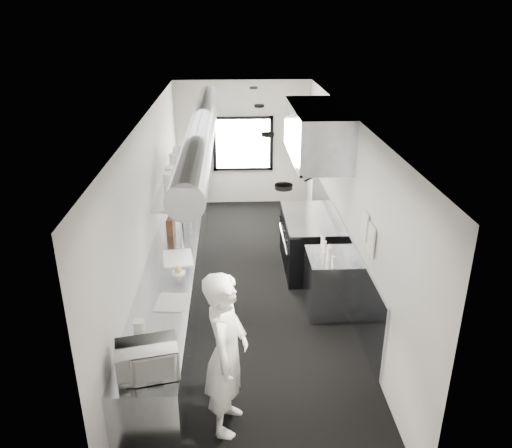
{
  "coord_description": "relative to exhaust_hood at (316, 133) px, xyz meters",
  "views": [
    {
      "loc": [
        -0.25,
        -7.24,
        4.23
      ],
      "look_at": [
        0.09,
        -0.2,
        1.22
      ],
      "focal_mm": 35.66,
      "sensor_mm": 36.0,
      "label": 1
    }
  ],
  "objects": [
    {
      "name": "notice_sheet_a",
      "position": [
        0.37,
        -1.9,
        -0.79
      ],
      "size": [
        0.02,
        0.28,
        0.38
      ],
      "primitive_type": "cube",
      "color": "silver",
      "rests_on": "wall_right"
    },
    {
      "name": "wall_front",
      "position": [
        -1.1,
        -4.7,
        -0.99
      ],
      "size": [
        3.0,
        0.02,
        2.8
      ],
      "primitive_type": "cube",
      "color": "beige",
      "rests_on": "floor"
    },
    {
      "name": "line_cook",
      "position": [
        -1.45,
        -3.63,
        -1.45
      ],
      "size": [
        0.56,
        0.75,
        1.87
      ],
      "primitive_type": "imported",
      "rotation": [
        0.0,
        0.0,
        1.39
      ],
      "color": "white",
      "rests_on": "floor"
    },
    {
      "name": "service_window",
      "position": [
        -1.1,
        3.26,
        -0.99
      ],
      "size": [
        1.36,
        0.05,
        1.25
      ],
      "color": "white",
      "rests_on": "wall_back"
    },
    {
      "name": "deli_tub_a",
      "position": [
        -2.43,
        -3.52,
        -1.45
      ],
      "size": [
        0.16,
        0.16,
        0.09
      ],
      "primitive_type": "cylinder",
      "rotation": [
        0.0,
        0.0,
        -0.33
      ],
      "color": "beige",
      "rests_on": "prep_counter"
    },
    {
      "name": "squeeze_bottle_e",
      "position": [
        -0.01,
        -1.08,
        -1.4
      ],
      "size": [
        0.07,
        0.07,
        0.18
      ],
      "primitive_type": "cylinder",
      "rotation": [
        0.0,
        0.0,
        -0.1
      ],
      "color": "silver",
      "rests_on": "bottle_station"
    },
    {
      "name": "wall_cladding",
      "position": [
        0.38,
        -0.4,
        -1.84
      ],
      "size": [
        0.03,
        5.5,
        1.1
      ],
      "primitive_type": "cube",
      "color": "#9CA2AB",
      "rests_on": "wall_right"
    },
    {
      "name": "deli_tub_b",
      "position": [
        -2.43,
        -3.08,
        -1.44
      ],
      "size": [
        0.17,
        0.17,
        0.09
      ],
      "primitive_type": "cylinder",
      "rotation": [
        0.0,
        0.0,
        0.36
      ],
      "color": "beige",
      "rests_on": "prep_counter"
    },
    {
      "name": "knife_block",
      "position": [
        -2.34,
        -0.47,
        -1.36
      ],
      "size": [
        0.13,
        0.24,
        0.26
      ],
      "primitive_type": "cube",
      "rotation": [
        0.0,
        0.0,
        -0.08
      ],
      "color": "#4D281B",
      "rests_on": "prep_counter"
    },
    {
      "name": "plate_stack_a",
      "position": [
        -2.29,
        -0.38,
        -0.67
      ],
      "size": [
        0.29,
        0.29,
        0.31
      ],
      "primitive_type": "cylinder",
      "rotation": [
        0.0,
        0.0,
        -0.09
      ],
      "color": "silver",
      "rests_on": "pass_shelf"
    },
    {
      "name": "ceiling",
      "position": [
        -1.1,
        -0.7,
        0.41
      ],
      "size": [
        3.0,
        8.0,
        0.01
      ],
      "primitive_type": "cube",
      "color": "silver",
      "rests_on": "wall_back"
    },
    {
      "name": "far_work_table",
      "position": [
        -2.25,
        2.5,
        -1.94
      ],
      "size": [
        0.7,
        1.2,
        0.9
      ],
      "primitive_type": "cube",
      "color": "#9CA2AB",
      "rests_on": "floor"
    },
    {
      "name": "wall_back",
      "position": [
        -1.1,
        3.3,
        -0.99
      ],
      "size": [
        3.0,
        0.02,
        2.8
      ],
      "primitive_type": "cube",
      "color": "beige",
      "rests_on": "floor"
    },
    {
      "name": "cutting_board",
      "position": [
        -2.16,
        -1.37,
        -1.48
      ],
      "size": [
        0.49,
        0.6,
        0.02
      ],
      "primitive_type": "cube",
      "rotation": [
        0.0,
        0.0,
        0.15
      ],
      "color": "silver",
      "rests_on": "prep_counter"
    },
    {
      "name": "bottle_station",
      "position": [
        0.05,
        -1.4,
        -1.94
      ],
      "size": [
        0.65,
        0.8,
        0.9
      ],
      "primitive_type": "cube",
      "color": "#9CA2AB",
      "rests_on": "floor"
    },
    {
      "name": "squeeze_bottle_d",
      "position": [
        -0.02,
        -1.27,
        -1.4
      ],
      "size": [
        0.07,
        0.07,
        0.18
      ],
      "primitive_type": "cylinder",
      "rotation": [
        0.0,
        0.0,
        -0.17
      ],
      "color": "silver",
      "rests_on": "bottle_station"
    },
    {
      "name": "microwave",
      "position": [
        -2.21,
        -3.85,
        -1.33
      ],
      "size": [
        0.62,
        0.52,
        0.33
      ],
      "primitive_type": "imported",
      "rotation": [
        0.0,
        0.0,
        0.21
      ],
      "color": "silver",
      "rests_on": "prep_counter"
    },
    {
      "name": "squeeze_bottle_c",
      "position": [
        0.04,
        -1.39,
        -1.4
      ],
      "size": [
        0.08,
        0.08,
        0.17
      ],
      "primitive_type": "cylinder",
      "rotation": [
        0.0,
        0.0,
        0.42
      ],
      "color": "silver",
      "rests_on": "bottle_station"
    },
    {
      "name": "prep_counter",
      "position": [
        -2.25,
        -1.2,
        -1.94
      ],
      "size": [
        0.7,
        6.0,
        0.9
      ],
      "primitive_type": "cube",
      "color": "#9CA2AB",
      "rests_on": "floor"
    },
    {
      "name": "plate_stack_b",
      "position": [
        -2.3,
        -0.07,
        -0.66
      ],
      "size": [
        0.26,
        0.26,
        0.32
      ],
      "primitive_type": "cylinder",
      "rotation": [
        0.0,
        0.0,
        0.08
      ],
      "color": "silver",
      "rests_on": "pass_shelf"
    },
    {
      "name": "small_plate",
      "position": [
        -2.11,
        -1.81,
        -1.48
      ],
      "size": [
        0.25,
        0.25,
        0.02
      ],
      "primitive_type": "cylinder",
      "rotation": [
        0.0,
        0.0,
        -0.38
      ],
      "color": "silver",
      "rests_on": "prep_counter"
    },
    {
      "name": "wall_left",
      "position": [
        -2.6,
        -0.7,
        -0.99
      ],
      "size": [
        0.02,
        8.0,
        2.8
      ],
      "primitive_type": "cube",
      "color": "beige",
      "rests_on": "floor"
    },
    {
      "name": "plate_stack_d",
      "position": [
        -2.28,
        0.93,
        -0.64
      ],
      "size": [
        0.28,
        0.28,
        0.37
      ],
      "primitive_type": "cylinder",
      "rotation": [
        0.0,
        0.0,
        -0.22
      ],
      "color": "silver",
      "rests_on": "pass_shelf"
    },
    {
      "name": "plate_stack_c",
      "position": [
        -2.3,
        0.55,
        -0.64
      ],
      "size": [
        0.26,
        0.26,
        0.36
      ],
      "primitive_type": "cylinder",
      "rotation": [
        0.0,
        0.0,
        0.04
      ],
      "color": "silver",
      "rests_on": "pass_shelf"
    },
    {
      "name": "floor",
      "position": [
        -1.1,
        -0.7,
        -2.39
      ],
      "size": [
        3.0,
        8.0,
        0.01
      ],
      "primitive_type": "cube",
      "color": "black",
      "rests_on": "ground"
    },
    {
      "name": "pass_shelf",
      "position": [
        -2.29,
        0.3,
        -0.86
      ],
      "size": [
        0.45,
        3.0,
        0.68
      ],
      "color": "#9CA2AB",
      "rests_on": "prep_counter"
    },
    {
      "name": "wall_right",
      "position": [
        0.4,
        -0.7,
        -0.99
      ],
      "size": [
        0.02,
        8.0,
        2.8
      ],
      "primitive_type": "cube",
      "color": "beige",
      "rests_on": "floor"
    },
    {
      "name": "hvac_duct",
      "position": [
        -1.8,
        -0.3,
        0.16
      ],
      "size": [
        0.4,
        6.4,
        0.4
      ],
      "primitive_type": "cylinder",
      "rotation": [
        1.57,
        0.0,
        0.0
      ],
      "color": "gray",
      "rests_on": "ceiling"
    },
    {
      "name": "newspaper",
      "position": [
        -2.13,
        -2.56,
        -1.49
      ],
      "size": [
        0.38,
        0.46,
        0.01
      ],
      "primitive_type": "cube",
      "rotation": [
        0.0,
        0.0,
        -0.09
      ],
      "color": "white",
      "rests_on": "prep_counter"
    },
    {
      "name": "squeeze_bottle_b",
      "position": [
        0.0,
        -1.52,
        -1.39
      ],
      "size": [
        0.08,
        0.08,
        0.2
      ],
      "primitive_type": "cylinder",
      "rotation": [
        0.0,
        0.0,
        0.3
      ],
      "color": "silver",
      "rests_on": "bottle_station"
    },
    {
      "name": "notice_sheet_b",
      "position": [
        0.37,
        -2.25,
        -0.84
      ],
      "size": [
        0.02,
        0.28,
        0.38
      ],
      "primitive_type": "cube",
      "color": "silver",
      "rests_on": "wall_right"
    },
    {
      "name": "range",
      "position": [
        -0.06,
        0.0,
        -1.92
      ],
      "size": [
        0.88,
        1.6,
        0.94
      ],
      "color": "black",
      "rests_on": "floor"
    },
    {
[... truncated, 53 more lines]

